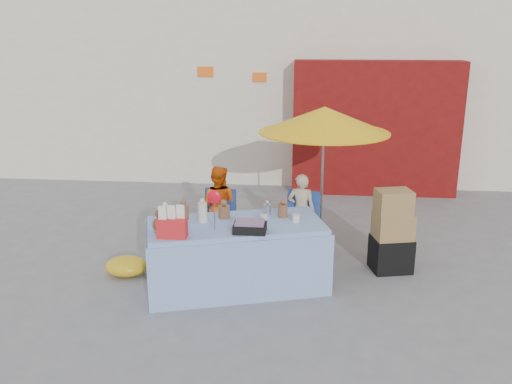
# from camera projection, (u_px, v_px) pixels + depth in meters

# --- Properties ---
(ground) EXTENTS (80.00, 80.00, 0.00)m
(ground) POSITION_uv_depth(u_px,v_px,m) (236.00, 277.00, 7.17)
(ground) COLOR slate
(ground) RESTS_ON ground
(backdrop) EXTENTS (14.00, 8.00, 7.80)m
(backdrop) POSITION_uv_depth(u_px,v_px,m) (295.00, 33.00, 13.42)
(backdrop) COLOR silver
(backdrop) RESTS_ON ground
(market_table) EXTENTS (2.41, 1.62, 1.33)m
(market_table) POSITION_uv_depth(u_px,v_px,m) (236.00, 254.00, 6.79)
(market_table) COLOR #7F9ECC
(market_table) RESTS_ON ground
(chair_left) EXTENTS (0.54, 0.53, 0.85)m
(chair_left) POSITION_uv_depth(u_px,v_px,m) (217.00, 230.00, 8.13)
(chair_left) COLOR #21419A
(chair_left) RESTS_ON ground
(chair_right) EXTENTS (0.54, 0.53, 0.85)m
(chair_right) POSITION_uv_depth(u_px,v_px,m) (301.00, 233.00, 8.01)
(chair_right) COLOR #21419A
(chair_right) RESTS_ON ground
(vendor_orange) EXTENTS (0.65, 0.54, 1.21)m
(vendor_orange) POSITION_uv_depth(u_px,v_px,m) (218.00, 205.00, 8.15)
(vendor_orange) COLOR #DC530B
(vendor_orange) RESTS_ON ground
(vendor_beige) EXTENTS (0.44, 0.32, 1.13)m
(vendor_beige) POSITION_uv_depth(u_px,v_px,m) (301.00, 211.00, 8.05)
(vendor_beige) COLOR tan
(vendor_beige) RESTS_ON ground
(umbrella) EXTENTS (1.90, 1.90, 2.09)m
(umbrella) POSITION_uv_depth(u_px,v_px,m) (324.00, 120.00, 7.79)
(umbrella) COLOR gray
(umbrella) RESTS_ON ground
(box_stack) EXTENTS (0.59, 0.52, 1.13)m
(box_stack) POSITION_uv_depth(u_px,v_px,m) (392.00, 234.00, 7.23)
(box_stack) COLOR black
(box_stack) RESTS_ON ground
(tarp_bundle) EXTENTS (0.69, 0.63, 0.25)m
(tarp_bundle) POSITION_uv_depth(u_px,v_px,m) (126.00, 266.00, 7.19)
(tarp_bundle) COLOR gold
(tarp_bundle) RESTS_ON ground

